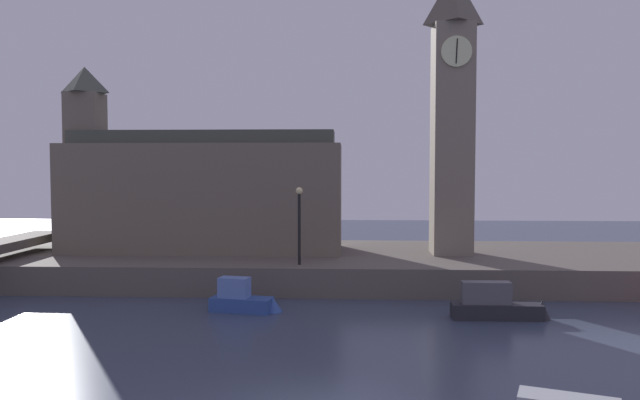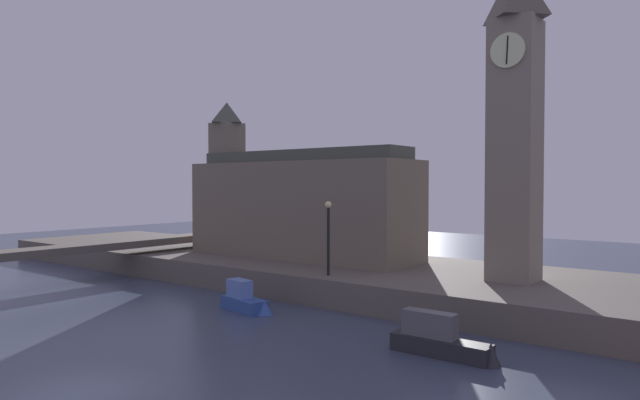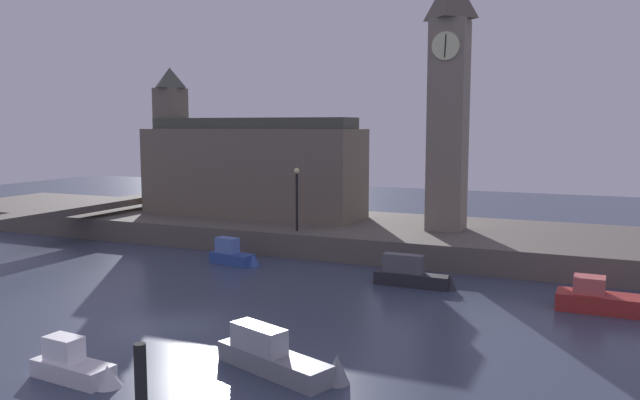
# 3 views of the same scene
# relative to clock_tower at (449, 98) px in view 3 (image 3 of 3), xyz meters

# --- Properties ---
(ground_plane) EXTENTS (120.00, 120.00, 0.00)m
(ground_plane) POSITION_rel_clock_tower_xyz_m (-6.71, -19.68, -9.86)
(ground_plane) COLOR #384256
(far_embankment) EXTENTS (70.00, 12.00, 1.50)m
(far_embankment) POSITION_rel_clock_tower_xyz_m (-6.71, 0.32, -9.11)
(far_embankment) COLOR #5B544C
(far_embankment) RESTS_ON ground
(clock_tower) EXTENTS (2.46, 2.50, 16.20)m
(clock_tower) POSITION_rel_clock_tower_xyz_m (0.00, 0.00, 0.00)
(clock_tower) COLOR slate
(clock_tower) RESTS_ON far_embankment
(parliament_hall) EXTENTS (16.52, 5.07, 11.07)m
(parliament_hall) POSITION_rel_clock_tower_xyz_m (-15.13, 0.75, -4.77)
(parliament_hall) COLOR #6B6051
(parliament_hall) RESTS_ON far_embankment
(streetlamp) EXTENTS (0.36, 0.36, 4.00)m
(streetlamp) POSITION_rel_clock_tower_xyz_m (-8.48, -4.40, -5.88)
(streetlamp) COLOR black
(streetlamp) RESTS_ON far_embankment
(mooring_post_right) EXTENTS (0.34, 0.34, 2.35)m
(mooring_post_right) POSITION_rel_clock_tower_xyz_m (-2.07, -27.26, -8.69)
(mooring_post_right) COLOR black
(mooring_post_right) RESTS_ON ground
(boat_tour_blue) EXTENTS (3.41, 1.58, 1.55)m
(boat_tour_blue) POSITION_rel_clock_tower_xyz_m (-10.60, -8.47, -9.33)
(boat_tour_blue) COLOR #2D4C93
(boat_tour_blue) RESTS_ON ground
(boat_barge_dark) EXTENTS (4.25, 0.91, 1.73)m
(boat_barge_dark) POSITION_rel_clock_tower_xyz_m (0.57, -9.33, -9.29)
(boat_barge_dark) COLOR #232328
(boat_barge_dark) RESTS_ON ground
(boat_ferry_white) EXTENTS (3.43, 1.31, 1.42)m
(boat_ferry_white) POSITION_rel_clock_tower_xyz_m (-6.07, -25.49, -9.41)
(boat_ferry_white) COLOR silver
(boat_ferry_white) RESTS_ON ground
(boat_cruiser_grey) EXTENTS (5.26, 2.62, 1.72)m
(boat_cruiser_grey) POSITION_rel_clock_tower_xyz_m (-0.32, -22.35, -9.35)
(boat_cruiser_grey) COLOR gray
(boat_cruiser_grey) RESTS_ON ground
(boat_dinghy_red) EXTENTS (4.27, 1.62, 1.54)m
(boat_dinghy_red) POSITION_rel_clock_tower_xyz_m (9.55, -10.29, -9.35)
(boat_dinghy_red) COLOR maroon
(boat_dinghy_red) RESTS_ON ground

